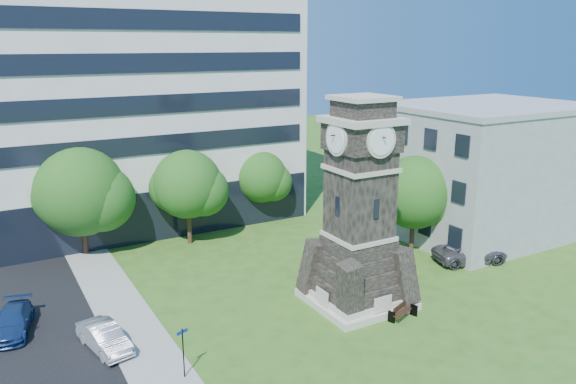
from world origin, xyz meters
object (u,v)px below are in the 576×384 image
car_street_north (13,322)px  street_sign (183,348)px  car_street_mid (104,337)px  park_bench (402,311)px  car_east_lot (470,252)px  clock_tower (359,218)px

car_street_north → street_sign: 10.82m
car_street_mid → park_bench: bearing=-30.7°
car_east_lot → park_bench: bearing=129.2°
car_street_mid → car_east_lot: 24.99m
clock_tower → street_sign: clock_tower is taller
clock_tower → car_street_mid: 15.09m
street_sign → car_east_lot: bearing=-11.3°
car_east_lot → street_sign: size_ratio=2.06×
park_bench → street_sign: street_sign is taller
clock_tower → park_bench: size_ratio=7.09×
car_street_north → street_sign: street_sign is taller
clock_tower → park_bench: clock_tower is taller
car_east_lot → car_street_north: bearing=96.4°
car_street_mid → street_sign: 5.23m
car_east_lot → street_sign: street_sign is taller
car_street_north → car_east_lot: 29.28m
clock_tower → car_street_mid: size_ratio=3.09×
park_bench → street_sign: 12.64m
car_street_mid → street_sign: (2.63, -4.43, 0.92)m
car_street_mid → car_east_lot: size_ratio=0.76×
car_street_mid → car_street_north: bearing=120.3°
car_street_mid → street_sign: street_sign is taller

